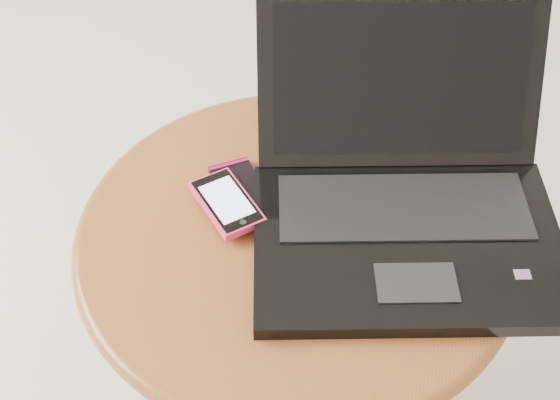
# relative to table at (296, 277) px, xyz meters

# --- Properties ---
(table) EXTENTS (0.58, 0.58, 0.46)m
(table) POSITION_rel_table_xyz_m (0.00, 0.00, 0.00)
(table) COLOR #542D12
(table) RESTS_ON ground
(laptop) EXTENTS (0.45, 0.44, 0.23)m
(laptop) POSITION_rel_table_xyz_m (0.13, 0.05, 0.14)
(laptop) COLOR black
(laptop) RESTS_ON table
(phone_black) EXTENTS (0.11, 0.12, 0.01)m
(phone_black) POSITION_rel_table_xyz_m (-0.09, 0.05, 0.10)
(phone_black) COLOR black
(phone_black) RESTS_ON table
(phone_pink) EXTENTS (0.12, 0.12, 0.01)m
(phone_pink) POSITION_rel_table_xyz_m (-0.10, 0.01, 0.11)
(phone_pink) COLOR #FC2C61
(phone_pink) RESTS_ON phone_black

